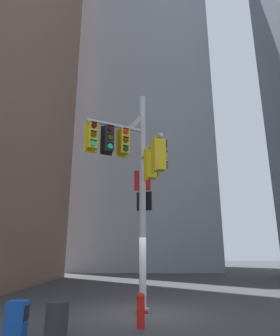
# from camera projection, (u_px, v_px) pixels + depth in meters

# --- Properties ---
(ground) EXTENTS (120.00, 120.00, 0.00)m
(ground) POSITION_uv_depth(u_px,v_px,m) (143.00, 313.00, 9.99)
(ground) COLOR #38383A
(building_mid_block) EXTENTS (15.67, 15.67, 45.53)m
(building_mid_block) POSITION_uv_depth(u_px,v_px,m) (145.00, 101.00, 42.02)
(building_mid_block) COLOR #9399A3
(building_mid_block) RESTS_ON ground
(signal_pole_assembly) EXTENTS (2.98, 3.01, 8.19)m
(signal_pole_assembly) POSITION_uv_depth(u_px,v_px,m) (133.00, 169.00, 10.75)
(signal_pole_assembly) COLOR #B2B2B5
(signal_pole_assembly) RESTS_ON ground
(fire_hydrant) EXTENTS (0.33, 0.23, 0.92)m
(fire_hydrant) POSITION_uv_depth(u_px,v_px,m) (141.00, 309.00, 8.15)
(fire_hydrant) COLOR red
(fire_hydrant) RESTS_ON ground
(newspaper_box) EXTENTS (0.45, 0.36, 0.89)m
(newspaper_box) POSITION_uv_depth(u_px,v_px,m) (17.00, 321.00, 6.86)
(newspaper_box) COLOR #194CB2
(newspaper_box) RESTS_ON ground
(trash_bin) EXTENTS (0.51, 0.51, 0.92)m
(trash_bin) POSITION_uv_depth(u_px,v_px,m) (56.00, 324.00, 6.59)
(trash_bin) COLOR #2D2D2D
(trash_bin) RESTS_ON ground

